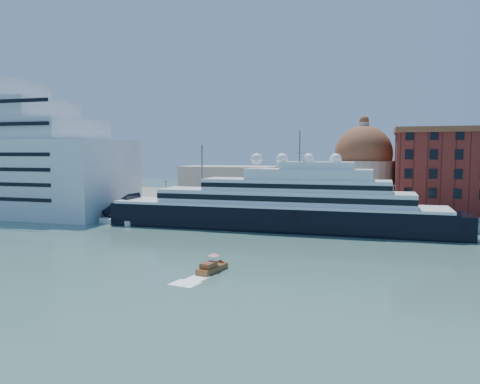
% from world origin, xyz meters
% --- Properties ---
extents(ground, '(400.00, 400.00, 0.00)m').
position_xyz_m(ground, '(0.00, 0.00, 0.00)').
color(ground, '#355C53').
rests_on(ground, ground).
extents(quay, '(180.00, 10.00, 2.50)m').
position_xyz_m(quay, '(0.00, 34.00, 1.25)').
color(quay, gray).
rests_on(quay, ground).
extents(land, '(260.00, 72.00, 2.00)m').
position_xyz_m(land, '(0.00, 75.00, 1.00)').
color(land, slate).
rests_on(land, ground).
extents(quay_fence, '(180.00, 0.10, 1.20)m').
position_xyz_m(quay_fence, '(0.00, 29.50, 3.10)').
color(quay_fence, slate).
rests_on(quay_fence, quay).
extents(superyacht, '(92.22, 12.79, 27.56)m').
position_xyz_m(superyacht, '(-0.28, 23.00, 4.76)').
color(superyacht, black).
rests_on(superyacht, ground).
extents(service_barge, '(11.52, 6.36, 2.46)m').
position_xyz_m(service_barge, '(-37.72, 19.39, 0.71)').
color(service_barge, white).
rests_on(service_barge, ground).
extents(water_taxi, '(3.33, 6.67, 3.03)m').
position_xyz_m(water_taxi, '(1.89, -19.64, 0.73)').
color(water_taxi, brown).
rests_on(water_taxi, ground).
extents(warehouse, '(43.00, 19.00, 23.25)m').
position_xyz_m(warehouse, '(52.00, 52.00, 13.79)').
color(warehouse, maroon).
rests_on(warehouse, land).
extents(church, '(66.00, 18.00, 25.50)m').
position_xyz_m(church, '(6.39, 57.72, 10.91)').
color(church, beige).
rests_on(church, land).
extents(lamp_posts, '(120.80, 2.40, 18.00)m').
position_xyz_m(lamp_posts, '(-12.67, 32.27, 9.84)').
color(lamp_posts, slate).
rests_on(lamp_posts, quay).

